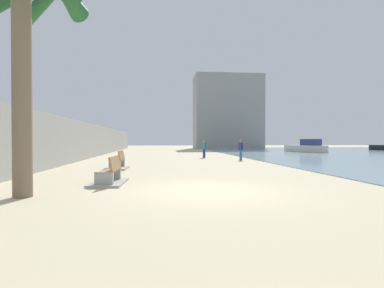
{
  "coord_description": "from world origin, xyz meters",
  "views": [
    {
      "loc": [
        -1.45,
        -9.37,
        1.55
      ],
      "look_at": [
        1.04,
        13.36,
        1.25
      ],
      "focal_mm": 29.17,
      "sensor_mm": 36.0,
      "label": 1
    }
  ],
  "objects_px": {
    "bench_near": "(109,177)",
    "person_walking": "(241,148)",
    "bench_far": "(118,165)",
    "boat_nearest": "(306,147)",
    "person_standing": "(204,148)",
    "palm_tree": "(21,7)"
  },
  "relations": [
    {
      "from": "bench_near",
      "to": "person_walking",
      "type": "height_order",
      "value": "person_walking"
    },
    {
      "from": "bench_near",
      "to": "bench_far",
      "type": "bearing_deg",
      "value": 94.38
    },
    {
      "from": "bench_near",
      "to": "boat_nearest",
      "type": "distance_m",
      "value": 32.37
    },
    {
      "from": "bench_near",
      "to": "person_standing",
      "type": "height_order",
      "value": "person_standing"
    },
    {
      "from": "bench_near",
      "to": "bench_far",
      "type": "distance_m",
      "value": 5.77
    },
    {
      "from": "person_walking",
      "to": "boat_nearest",
      "type": "distance_m",
      "value": 17.95
    },
    {
      "from": "person_standing",
      "to": "boat_nearest",
      "type": "relative_size",
      "value": 0.28
    },
    {
      "from": "bench_near",
      "to": "palm_tree",
      "type": "bearing_deg",
      "value": -129.57
    },
    {
      "from": "bench_far",
      "to": "person_walking",
      "type": "relative_size",
      "value": 1.34
    },
    {
      "from": "person_standing",
      "to": "person_walking",
      "type": "bearing_deg",
      "value": -56.4
    },
    {
      "from": "palm_tree",
      "to": "person_standing",
      "type": "distance_m",
      "value": 19.96
    },
    {
      "from": "person_walking",
      "to": "person_standing",
      "type": "bearing_deg",
      "value": 123.6
    },
    {
      "from": "bench_far",
      "to": "person_standing",
      "type": "relative_size",
      "value": 1.4
    },
    {
      "from": "bench_near",
      "to": "boat_nearest",
      "type": "height_order",
      "value": "boat_nearest"
    },
    {
      "from": "bench_near",
      "to": "boat_nearest",
      "type": "relative_size",
      "value": 0.39
    },
    {
      "from": "palm_tree",
      "to": "person_walking",
      "type": "distance_m",
      "value": 18.05
    },
    {
      "from": "person_standing",
      "to": "bench_far",
      "type": "bearing_deg",
      "value": -122.07
    },
    {
      "from": "bench_near",
      "to": "person_walking",
      "type": "distance_m",
      "value": 14.52
    },
    {
      "from": "bench_far",
      "to": "boat_nearest",
      "type": "bearing_deg",
      "value": 44.01
    },
    {
      "from": "bench_near",
      "to": "boat_nearest",
      "type": "xyz_separation_m",
      "value": [
        19.97,
        25.48,
        0.41
      ]
    },
    {
      "from": "palm_tree",
      "to": "bench_far",
      "type": "xyz_separation_m",
      "value": [
        1.51,
        8.12,
        -4.9
      ]
    },
    {
      "from": "palm_tree",
      "to": "person_standing",
      "type": "relative_size",
      "value": 4.43
    }
  ]
}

